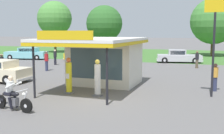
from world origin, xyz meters
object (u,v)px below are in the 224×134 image
(gas_pump_nearside, at_px, (69,77))
(bystander_strolling_foreground, at_px, (2,63))
(bystander_leaning_by_kiosk, at_px, (215,77))
(bystander_chatting_near_pumps, at_px, (197,59))
(parked_car_back_row_centre, at_px, (27,54))
(gas_pump_offside, at_px, (98,79))
(roadside_pole_sign, at_px, (214,31))
(motorcycle_with_rider, at_px, (12,96))
(bystander_admiring_sedan, at_px, (47,60))
(parked_car_back_row_centre_left, at_px, (84,55))
(parked_car_second_row_spare, at_px, (179,57))
(bystander_standing_back_lot, at_px, (55,57))

(gas_pump_nearside, height_order, bystander_strolling_foreground, gas_pump_nearside)
(bystander_leaning_by_kiosk, bearing_deg, bystander_chatting_near_pumps, 98.17)
(parked_car_back_row_centre, bearing_deg, gas_pump_nearside, -47.18)
(gas_pump_offside, relative_size, bystander_strolling_foreground, 1.27)
(gas_pump_nearside, height_order, gas_pump_offside, gas_pump_nearside)
(gas_pump_offside, bearing_deg, roadside_pole_sign, 17.33)
(gas_pump_offside, xyz_separation_m, bystander_leaning_by_kiosk, (6.11, 3.45, -0.05))
(gas_pump_offside, bearing_deg, bystander_leaning_by_kiosk, 29.45)
(motorcycle_with_rider, height_order, bystander_admiring_sedan, bystander_admiring_sedan)
(parked_car_back_row_centre, bearing_deg, roadside_pole_sign, -31.98)
(gas_pump_offside, relative_size, parked_car_back_row_centre_left, 0.40)
(bystander_leaning_by_kiosk, bearing_deg, bystander_admiring_sedan, 164.19)
(motorcycle_with_rider, distance_m, bystander_leaning_by_kiosk, 11.36)
(parked_car_second_row_spare, distance_m, parked_car_back_row_centre_left, 11.31)
(parked_car_back_row_centre, distance_m, bystander_admiring_sedan, 11.84)
(parked_car_back_row_centre_left, distance_m, bystander_admiring_sedan, 9.22)
(gas_pump_nearside, bearing_deg, bystander_strolling_foreground, 150.48)
(bystander_admiring_sedan, relative_size, bystander_chatting_near_pumps, 1.07)
(bystander_strolling_foreground, relative_size, bystander_standing_back_lot, 0.97)
(bystander_chatting_near_pumps, bearing_deg, bystander_standing_back_lot, -171.33)
(parked_car_back_row_centre, relative_size, bystander_strolling_foreground, 3.56)
(motorcycle_with_rider, bearing_deg, parked_car_second_row_spare, 77.73)
(bystander_admiring_sedan, bearing_deg, gas_pump_nearside, -49.81)
(parked_car_back_row_centre_left, relative_size, bystander_leaning_by_kiosk, 3.01)
(gas_pump_nearside, xyz_separation_m, roadside_pole_sign, (7.72, 1.85, 2.59))
(gas_pump_nearside, xyz_separation_m, bystander_admiring_sedan, (-6.31, 7.47, 0.02))
(parked_car_back_row_centre, distance_m, bystander_chatting_near_pumps, 21.14)
(gas_pump_nearside, xyz_separation_m, bystander_leaning_by_kiosk, (7.89, 3.45, -0.07))
(bystander_chatting_near_pumps, bearing_deg, gas_pump_nearside, -114.52)
(parked_car_back_row_centre, xyz_separation_m, bystander_leaning_by_kiosk, (22.57, -12.39, 0.18))
(parked_car_second_row_spare, distance_m, bystander_strolling_foreground, 18.89)
(gas_pump_offside, bearing_deg, parked_car_back_row_centre_left, 117.78)
(bystander_admiring_sedan, height_order, bystander_leaning_by_kiosk, bystander_admiring_sedan)
(parked_car_back_row_centre, height_order, bystander_chatting_near_pumps, bystander_chatting_near_pumps)
(bystander_strolling_foreground, xyz_separation_m, bystander_chatting_near_pumps, (15.81, 8.64, 0.03))
(bystander_admiring_sedan, distance_m, bystander_strolling_foreground, 3.78)
(bystander_admiring_sedan, height_order, bystander_standing_back_lot, bystander_admiring_sedan)
(motorcycle_with_rider, relative_size, bystander_chatting_near_pumps, 1.34)
(parked_car_second_row_spare, relative_size, bystander_chatting_near_pumps, 3.21)
(bystander_standing_back_lot, height_order, roadside_pole_sign, roadside_pole_sign)
(motorcycle_with_rider, bearing_deg, bystander_leaning_by_kiosk, 40.75)
(parked_car_back_row_centre_left, xyz_separation_m, bystander_chatting_near_pumps, (13.38, -2.69, 0.20))
(gas_pump_offside, relative_size, bystander_admiring_sedan, 1.14)
(gas_pump_offside, bearing_deg, bystander_admiring_sedan, 137.26)
(bystander_strolling_foreground, height_order, bystander_chatting_near_pumps, bystander_chatting_near_pumps)
(roadside_pole_sign, bearing_deg, bystander_leaning_by_kiosk, 83.92)
(gas_pump_offside, height_order, roadside_pole_sign, roadside_pole_sign)
(roadside_pole_sign, bearing_deg, gas_pump_offside, -162.67)
(motorcycle_with_rider, bearing_deg, bystander_standing_back_lot, 114.91)
(parked_car_back_row_centre_left, distance_m, roadside_pole_sign, 21.08)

